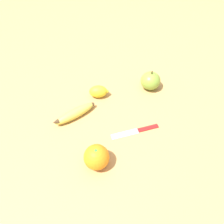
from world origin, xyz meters
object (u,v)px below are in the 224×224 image
banana (74,114)px  lemon (98,92)px  orange (97,157)px  apple (150,81)px  paring_knife (137,131)px

banana → lemon: 0.14m
orange → lemon: bearing=-84.9°
banana → apple: apple is taller
paring_knife → banana: bearing=57.3°
banana → lemon: bearing=-163.7°
banana → paring_knife: (-0.24, 0.05, -0.02)m
apple → lemon: size_ratio=1.07×
orange → apple: (-0.19, -0.37, -0.00)m
apple → paring_knife: 0.24m
orange → apple: size_ratio=0.93×
banana → apple: (-0.29, -0.18, 0.02)m
lemon → apple: bearing=-162.9°
banana → orange: orange is taller
banana → orange: (-0.11, 0.19, 0.02)m
banana → lemon: lemon is taller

